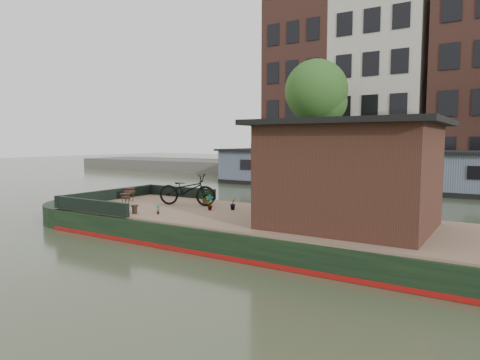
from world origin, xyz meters
The scene contains 20 objects.
ground centered at (0.00, 0.00, 0.00)m, with size 120.00×120.00×0.00m, color #2C3522.
houseboat_hull centered at (-1.33, 0.00, 0.27)m, with size 14.01×4.02×0.60m.
houseboat_deck centered at (0.00, 0.00, 0.62)m, with size 11.80×3.80×0.05m, color #79604A.
bow_bulwark centered at (-5.07, 0.00, 0.82)m, with size 3.00×4.00×0.35m.
cabin centered at (2.19, 0.00, 1.88)m, with size 4.00×3.50×2.42m.
bicycle centered at (-3.00, 0.47, 1.13)m, with size 0.63×1.81×0.95m, color black.
potted_plant_a centered at (-1.87, 0.10, 0.87)m, with size 0.23×0.16×0.44m, color #9B4B2C.
potted_plant_b centered at (-1.35, 0.51, 0.83)m, with size 0.20×0.16×0.36m, color brown.
potted_plant_c centered at (-2.61, 0.86, 0.86)m, with size 0.38×0.33×0.42m, color #A3452F.
potted_plant_d centered at (0.20, 1.19, 0.89)m, with size 0.27×0.27×0.48m, color maroon.
potted_plant_e centered at (-2.65, -1.18, 0.78)m, with size 0.14×0.09×0.26m, color maroon.
brazier_front centered at (-4.65, -0.48, 0.83)m, with size 0.33×0.33×0.35m, color black, non-canonical shape.
brazier_rear centered at (-5.18, 0.18, 0.87)m, with size 0.41×0.41×0.44m, color black, non-canonical shape.
bollard_port centered at (-5.60, 0.50, 0.74)m, with size 0.16×0.16×0.18m, color black.
bollard_stbd centered at (-3.25, -1.44, 0.77)m, with size 0.20×0.20×0.23m, color black.
dinghy centered at (-4.55, 11.12, 0.36)m, with size 2.46×3.44×0.71m, color black.
far_houseboat centered at (0.00, 14.00, 0.97)m, with size 20.40×4.40×2.11m.
quay centered at (0.00, 20.50, 0.45)m, with size 60.00×6.00×0.90m, color #47443F.
townhouse_row centered at (0.15, 27.50, 7.90)m, with size 27.25×8.00×16.50m.
tree_left centered at (-6.36, 19.07, 5.89)m, with size 4.40×4.40×7.40m.
Camera 1 is at (5.28, -9.56, 2.61)m, focal length 32.00 mm.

